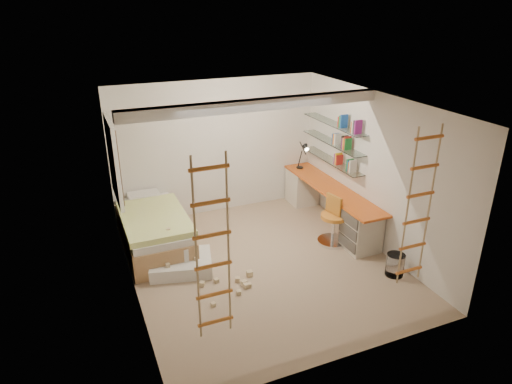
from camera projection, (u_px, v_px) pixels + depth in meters
name	position (u px, v px, depth m)	size (l,w,h in m)	color
floor	(263.00, 265.00, 7.31)	(4.50, 4.50, 0.00)	tan
ceiling_beam	(256.00, 105.00, 6.57)	(4.00, 0.18, 0.16)	white
window_frame	(113.00, 160.00, 7.27)	(0.06, 1.15, 1.35)	white
window_blind	(116.00, 160.00, 7.29)	(0.02, 1.00, 1.20)	#4C2D1E
rope_ladder_left	(213.00, 250.00, 4.75)	(0.41, 0.04, 2.13)	#BC6A20
rope_ladder_right	(418.00, 208.00, 5.71)	(0.41, 0.04, 2.13)	orange
waste_bin	(395.00, 265.00, 6.98)	(0.28, 0.28, 0.35)	white
desk	(329.00, 204.00, 8.49)	(0.56, 2.80, 0.75)	#D85A19
shelves	(333.00, 143.00, 8.34)	(0.25, 1.80, 0.71)	white
bed	(154.00, 230.00, 7.69)	(1.02, 2.00, 0.69)	#AD7F51
task_lamp	(304.00, 152.00, 9.00)	(0.14, 0.36, 0.57)	black
swivel_chair	(333.00, 226.00, 7.84)	(0.61, 0.61, 0.88)	orange
play_platform	(178.00, 260.00, 7.14)	(1.09, 0.94, 0.42)	silver
toy_blocks	(210.00, 269.00, 6.85)	(1.23, 1.31, 0.69)	#CCB284
books	(333.00, 136.00, 8.30)	(0.14, 0.58, 0.92)	white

